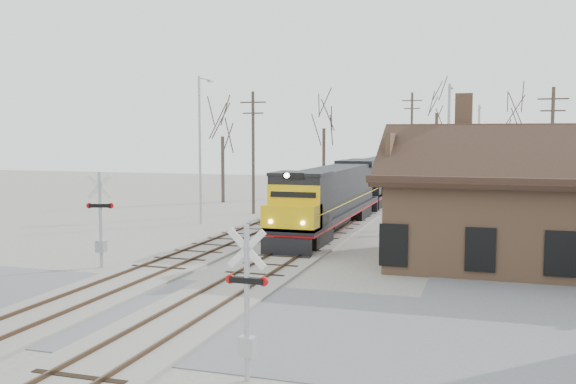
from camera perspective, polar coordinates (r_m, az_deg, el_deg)
name	(u,v)px	position (r m, az deg, el deg)	size (l,w,h in m)	color
ground	(190,315)	(21.73, -8.68, -10.75)	(140.00, 140.00, 0.00)	#A39D93
road	(190,315)	(21.73, -8.68, -10.72)	(60.00, 9.00, 0.03)	#5C5C61
track_main	(312,241)	(35.47, 2.13, -4.40)	(3.40, 90.00, 0.24)	#A39D93
track_siding	(236,237)	(36.91, -4.64, -4.04)	(3.40, 90.00, 0.24)	#A39D93
depot	(552,213)	(31.04, 22.43, -1.78)	(15.20, 9.31, 7.90)	#92684B
locomotive_lead	(329,197)	(38.97, 3.68, -0.48)	(2.73, 18.31, 4.06)	black
locomotive_trailing	(380,178)	(57.13, 8.17, 1.25)	(2.73, 18.31, 3.84)	black
crossbuck_near	(247,308)	(15.57, -3.66, -10.24)	(1.08, 0.28, 3.80)	#A5A8AD
crossbuck_far	(101,223)	(29.71, -16.33, -2.69)	(1.20, 0.41, 4.28)	#A5A8AD
streetlight_a	(201,142)	(42.93, -7.77, 4.39)	(0.25, 2.04, 9.75)	#A5A8AD
streetlight_b	(448,147)	(43.01, 14.07, 3.91)	(0.25, 2.04, 9.20)	#A5A8AD
streetlight_c	(478,151)	(53.15, 16.56, 3.55)	(0.25, 2.04, 8.29)	#A5A8AD
utility_pole_a	(253,150)	(47.92, -3.11, 3.73)	(2.00, 0.24, 9.12)	#382D23
utility_pole_b	(411,141)	(66.36, 10.92, 4.49)	(2.00, 0.24, 10.17)	#382D23
utility_pole_c	(551,151)	(47.28, 22.37, 3.36)	(2.00, 0.24, 9.15)	#382D23
tree_a	(222,126)	(56.38, -5.85, 5.90)	(3.86, 3.86, 9.45)	#382D23
tree_b	(324,117)	(61.49, 3.22, 6.67)	(4.36, 4.36, 10.69)	#382D23
tree_c	(437,100)	(69.71, 13.11, 7.98)	(5.48, 5.48, 13.43)	#382D23
tree_d	(514,112)	(63.59, 19.41, 6.71)	(4.60, 4.60, 11.27)	#382D23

